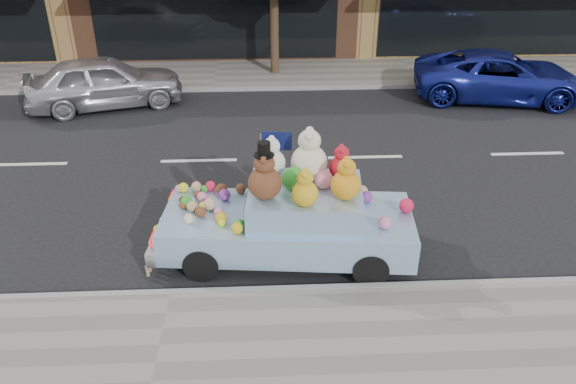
{
  "coord_description": "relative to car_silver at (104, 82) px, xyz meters",
  "views": [
    {
      "loc": [
        1.54,
        -12.12,
        5.9
      ],
      "look_at": [
        1.94,
        -3.85,
        1.25
      ],
      "focal_mm": 35.0,
      "sensor_mm": 36.0,
      "label": 1
    }
  ],
  "objects": [
    {
      "name": "far_sidewalk",
      "position": [
        3.01,
        2.69,
        -0.69
      ],
      "size": [
        60.0,
        3.0,
        0.12
      ],
      "primitive_type": "cube",
      "color": "gray",
      "rests_on": "ground"
    },
    {
      "name": "ground",
      "position": [
        3.01,
        -3.81,
        -0.75
      ],
      "size": [
        120.0,
        120.0,
        0.0
      ],
      "primitive_type": "plane",
      "color": "black",
      "rests_on": "ground"
    },
    {
      "name": "near_kerb",
      "position": [
        3.01,
        -8.81,
        -0.68
      ],
      "size": [
        60.0,
        0.12,
        0.13
      ],
      "primitive_type": "cube",
      "color": "gray",
      "rests_on": "ground"
    },
    {
      "name": "art_car",
      "position": [
        4.98,
        -7.69,
        0.07
      ],
      "size": [
        4.63,
        2.16,
        2.34
      ],
      "rotation": [
        0.0,
        0.0,
        -0.1
      ],
      "color": "black",
      "rests_on": "ground"
    },
    {
      "name": "far_kerb",
      "position": [
        3.01,
        1.19,
        -0.68
      ],
      "size": [
        60.0,
        0.12,
        0.13
      ],
      "primitive_type": "cube",
      "color": "gray",
      "rests_on": "ground"
    },
    {
      "name": "car_blue",
      "position": [
        11.7,
        0.09,
        -0.04
      ],
      "size": [
        5.41,
        3.21,
        1.41
      ],
      "primitive_type": "imported",
      "rotation": [
        0.0,
        0.0,
        1.39
      ],
      "color": "#1B2599",
      "rests_on": "ground"
    },
    {
      "name": "car_silver",
      "position": [
        0.0,
        0.0,
        0.0
      ],
      "size": [
        4.71,
        2.92,
        1.5
      ],
      "primitive_type": "imported",
      "rotation": [
        0.0,
        0.0,
        1.85
      ],
      "color": "silver",
      "rests_on": "ground"
    },
    {
      "name": "near_sidewalk",
      "position": [
        3.01,
        -10.31,
        -0.69
      ],
      "size": [
        60.0,
        3.0,
        0.12
      ],
      "primitive_type": "cube",
      "color": "gray",
      "rests_on": "ground"
    }
  ]
}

